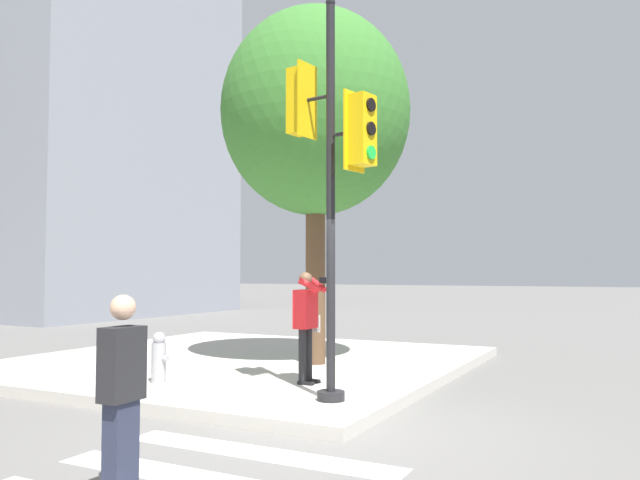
% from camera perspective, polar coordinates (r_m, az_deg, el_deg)
% --- Properties ---
extents(ground_plane, '(160.00, 160.00, 0.00)m').
position_cam_1_polar(ground_plane, '(7.58, 0.22, -16.81)').
color(ground_plane, slate).
extents(sidewalk_corner, '(8.00, 8.00, 0.17)m').
position_cam_1_polar(sidewalk_corner, '(12.29, -7.12, -11.05)').
color(sidewalk_corner, '#BCB7AD').
rests_on(sidewalk_corner, ground_plane).
extents(traffic_signal_pole, '(0.56, 1.34, 5.30)m').
position_cam_1_polar(traffic_signal_pole, '(8.23, 0.93, 7.82)').
color(traffic_signal_pole, black).
rests_on(traffic_signal_pole, sidewalk_corner).
extents(person_photographer, '(0.58, 0.54, 1.65)m').
position_cam_1_polar(person_photographer, '(9.37, -1.22, -7.04)').
color(person_photographer, black).
rests_on(person_photographer, sidewalk_corner).
extents(pedestrian_distant, '(0.34, 0.20, 1.64)m').
position_cam_1_polar(pedestrian_distant, '(5.23, -17.69, -13.23)').
color(pedestrian_distant, '#282D42').
rests_on(pedestrian_distant, ground_plane).
extents(street_tree, '(3.47, 3.47, 6.51)m').
position_cam_1_polar(street_tree, '(11.72, -0.41, 11.49)').
color(street_tree, brown).
rests_on(street_tree, sidewalk_corner).
extents(fire_hydrant, '(0.22, 0.28, 0.75)m').
position_cam_1_polar(fire_hydrant, '(9.79, -14.52, -10.36)').
color(fire_hydrant, '#99999E').
rests_on(fire_hydrant, sidewalk_corner).
extents(building_right, '(11.55, 9.05, 17.19)m').
position_cam_1_polar(building_right, '(30.37, -20.48, 10.13)').
color(building_right, gray).
rests_on(building_right, ground_plane).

